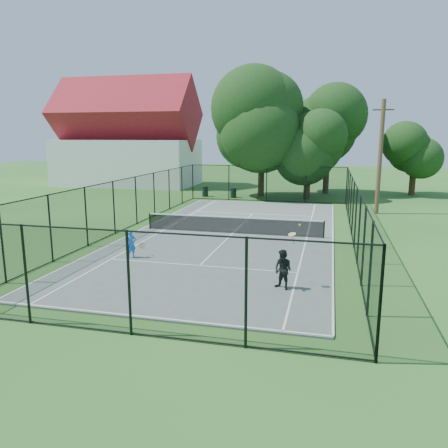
% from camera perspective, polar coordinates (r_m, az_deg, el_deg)
% --- Properties ---
extents(ground, '(120.00, 120.00, 0.00)m').
position_cam_1_polar(ground, '(24.58, 1.14, -1.36)').
color(ground, '#21581E').
extents(tennis_court, '(11.00, 24.00, 0.06)m').
position_cam_1_polar(tennis_court, '(24.57, 1.14, -1.30)').
color(tennis_court, '#526159').
rests_on(tennis_court, ground).
extents(tennis_net, '(10.08, 0.08, 0.95)m').
position_cam_1_polar(tennis_net, '(24.46, 1.15, -0.04)').
color(tennis_net, black).
rests_on(tennis_net, tennis_court).
extents(fence, '(13.10, 26.10, 3.00)m').
position_cam_1_polar(fence, '(24.29, 1.16, 2.09)').
color(fence, black).
rests_on(fence, ground).
extents(tree_near_left, '(7.55, 7.55, 9.84)m').
position_cam_1_polar(tree_near_left, '(40.09, 4.97, 12.29)').
color(tree_near_left, '#332114').
rests_on(tree_near_left, ground).
extents(tree_near_mid, '(5.58, 5.58, 7.30)m').
position_cam_1_polar(tree_near_mid, '(38.69, 10.96, 9.84)').
color(tree_near_mid, '#332114').
rests_on(tree_near_mid, ground).
extents(tree_near_right, '(6.55, 6.55, 9.04)m').
position_cam_1_polar(tree_near_right, '(42.79, 13.45, 11.55)').
color(tree_near_right, '#332114').
rests_on(tree_near_right, ground).
extents(tree_far_right, '(4.70, 4.70, 6.21)m').
position_cam_1_polar(tree_far_right, '(44.17, 23.65, 8.43)').
color(tree_far_right, '#332114').
rests_on(tree_far_right, ground).
extents(building, '(15.30, 8.15, 11.87)m').
position_cam_1_polar(building, '(50.54, -12.56, 10.60)').
color(building, silver).
rests_on(building, ground).
extents(trash_bin_left, '(0.58, 0.58, 0.94)m').
position_cam_1_polar(trash_bin_left, '(39.92, -2.48, 4.29)').
color(trash_bin_left, black).
rests_on(trash_bin_left, ground).
extents(trash_bin_right, '(0.58, 0.58, 0.87)m').
position_cam_1_polar(trash_bin_right, '(39.12, 1.23, 4.10)').
color(trash_bin_right, black).
rests_on(trash_bin_right, ground).
extents(utility_pole, '(1.40, 0.30, 7.91)m').
position_cam_1_polar(utility_pole, '(32.59, 19.71, 8.27)').
color(utility_pole, '#4C3823').
rests_on(utility_pole, ground).
extents(player_blue, '(0.84, 0.54, 1.24)m').
position_cam_1_polar(player_blue, '(20.04, -12.00, -2.59)').
color(player_blue, blue).
rests_on(player_blue, tennis_court).
extents(player_black, '(0.96, 1.07, 2.28)m').
position_cam_1_polar(player_black, '(15.74, 7.72, -5.92)').
color(player_black, black).
rests_on(player_black, tennis_court).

